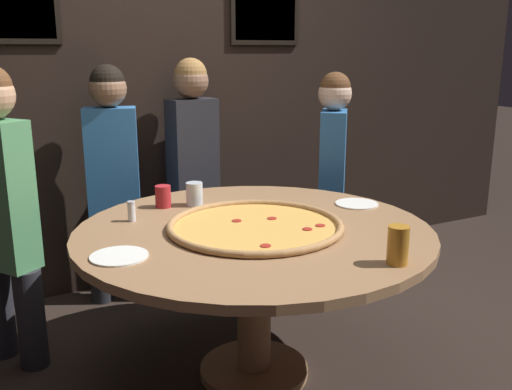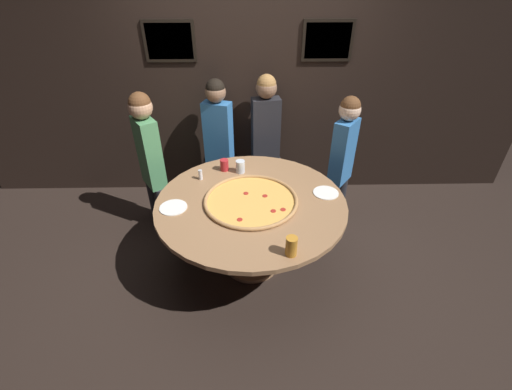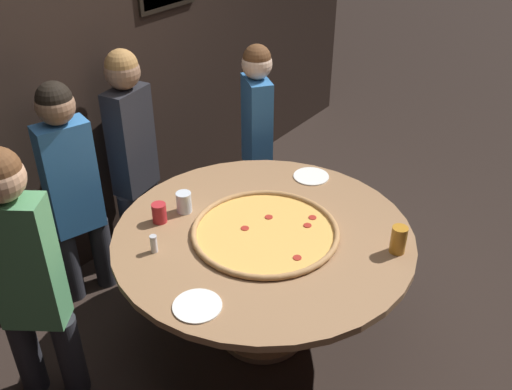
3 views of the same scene
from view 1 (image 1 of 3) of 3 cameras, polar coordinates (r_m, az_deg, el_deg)
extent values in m
plane|color=black|center=(2.90, -0.20, -17.36)|extent=(24.00, 24.00, 0.00)
cube|color=black|center=(3.77, -10.33, 10.78)|extent=(6.40, 0.06, 2.60)
cube|color=black|center=(3.57, -23.33, 16.91)|extent=(0.52, 0.02, 0.40)
cube|color=slate|center=(3.57, -23.32, 16.92)|extent=(0.46, 0.01, 0.34)
cube|color=black|center=(4.05, 0.93, 17.61)|extent=(0.52, 0.02, 0.40)
cube|color=#B2A893|center=(4.04, 0.98, 17.62)|extent=(0.46, 0.01, 0.34)
cylinder|color=#936B47|center=(2.59, -0.21, -3.70)|extent=(1.62, 1.62, 0.04)
cylinder|color=#936B47|center=(2.73, -0.20, -11.11)|extent=(0.16, 0.16, 0.70)
cylinder|color=#936B47|center=(2.89, -0.20, -17.03)|extent=(0.52, 0.52, 0.04)
cylinder|color=#E5A84C|center=(2.57, -0.17, -3.25)|extent=(0.76, 0.76, 0.01)
torus|color=#B27F4C|center=(2.57, -0.17, -3.03)|extent=(0.80, 0.80, 0.03)
cylinder|color=#A8281E|center=(2.31, 0.97, -5.10)|extent=(0.04, 0.04, 0.00)
cylinder|color=#A8281E|center=(2.68, 1.60, -2.35)|extent=(0.04, 0.04, 0.00)
cylinder|color=#A8281E|center=(2.58, 6.45, -3.05)|extent=(0.04, 0.04, 0.00)
cylinder|color=#A8281E|center=(2.64, -1.94, -2.59)|extent=(0.04, 0.04, 0.00)
cylinder|color=#A8281E|center=(2.53, 5.16, -3.41)|extent=(0.04, 0.04, 0.00)
cylinder|color=silver|center=(2.95, -6.18, 0.10)|extent=(0.09, 0.09, 0.12)
cylinder|color=#B22328|center=(2.94, -9.28, -0.15)|extent=(0.08, 0.08, 0.11)
cylinder|color=#BC7A23|center=(2.20, 14.01, -4.89)|extent=(0.08, 0.08, 0.15)
cylinder|color=white|center=(2.29, -13.53, -5.97)|extent=(0.23, 0.23, 0.01)
cylinder|color=white|center=(3.01, 10.03, -0.87)|extent=(0.22, 0.22, 0.01)
cylinder|color=silver|center=(2.73, -12.34, -1.72)|extent=(0.04, 0.04, 0.08)
cylinder|color=#B7B7BC|center=(2.72, -12.39, -0.74)|extent=(0.04, 0.04, 0.01)
cylinder|color=#232328|center=(3.88, -4.61, -4.72)|extent=(0.15, 0.15, 0.51)
cylinder|color=#232328|center=(3.77, -7.58, -5.37)|extent=(0.15, 0.15, 0.51)
cube|color=#232328|center=(3.67, -6.32, 3.98)|extent=(0.33, 0.21, 0.71)
sphere|color=#8C664C|center=(3.61, -6.53, 11.28)|extent=(0.22, 0.22, 0.22)
sphere|color=#9E703D|center=(3.61, -6.55, 11.89)|extent=(0.20, 0.20, 0.20)
cylinder|color=#232328|center=(3.04, -21.57, -11.42)|extent=(0.19, 0.19, 0.51)
cylinder|color=#232328|center=(3.21, -24.25, -10.33)|extent=(0.19, 0.19, 0.51)
cube|color=#4C8C59|center=(2.93, -24.10, -0.03)|extent=(0.30, 0.34, 0.71)
cylinder|color=#232328|center=(3.91, 7.45, -4.91)|extent=(0.18, 0.18, 0.48)
cylinder|color=#232328|center=(3.70, 7.29, -6.01)|extent=(0.18, 0.18, 0.48)
cube|color=#3370B2|center=(3.65, 7.67, 3.10)|extent=(0.30, 0.32, 0.67)
sphere|color=beige|center=(3.59, 7.90, 10.01)|extent=(0.21, 0.21, 0.21)
sphere|color=brown|center=(3.59, 7.92, 10.59)|extent=(0.19, 0.19, 0.19)
cylinder|color=#232328|center=(3.64, -11.79, -6.41)|extent=(0.17, 0.17, 0.50)
cylinder|color=#232328|center=(3.65, -15.33, -6.55)|extent=(0.17, 0.17, 0.50)
cube|color=#3370B2|center=(3.48, -14.14, 2.76)|extent=(0.33, 0.24, 0.70)
sphere|color=#8C664C|center=(3.42, -14.62, 10.27)|extent=(0.22, 0.22, 0.22)
sphere|color=black|center=(3.42, -14.66, 10.90)|extent=(0.20, 0.20, 0.20)
camera|label=2|loc=(1.45, 82.83, 40.87)|focal=24.00mm
camera|label=3|loc=(1.54, -90.32, 42.72)|focal=40.00mm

